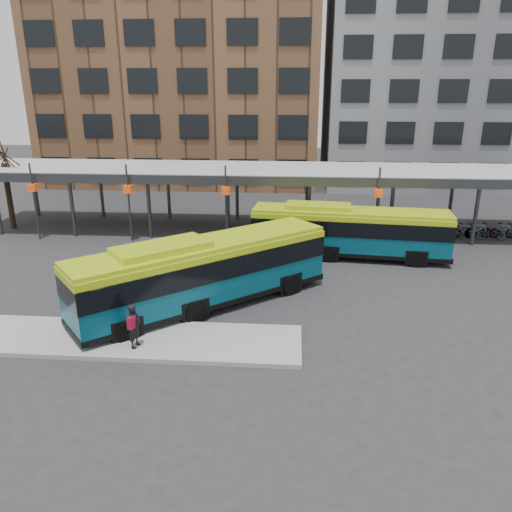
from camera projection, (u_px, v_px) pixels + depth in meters
The scene contains 10 objects.
ground at pixel (266, 312), 21.52m from camera, with size 120.00×120.00×0.00m, color #28282B.
boarding_island at pixel (118, 339), 19.07m from camera, with size 14.00×3.00×0.18m, color gray.
canopy at pixel (277, 172), 32.39m from camera, with size 40.00×6.53×4.80m.
tree at pixel (9, 193), 33.36m from camera, with size 1.64×1.64×5.60m.
building_brick at pixel (184, 66), 48.84m from camera, with size 26.00×14.00×22.00m, color brown.
building_grey at pixel (455, 77), 47.26m from camera, with size 24.00×14.00×20.00m, color slate.
bus_front at pixel (204, 271), 21.56m from camera, with size 10.54×9.47×3.23m.
bus_rear at pixel (349, 230), 27.99m from camera, with size 11.04×3.38×2.99m.
pedestrian at pixel (134, 326), 18.05m from camera, with size 0.53×0.69×1.69m.
bike_rack at pixel (475, 231), 31.75m from camera, with size 5.29×1.48×1.06m.
Camera 1 is at (1.09, -19.53, 9.31)m, focal length 35.00 mm.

